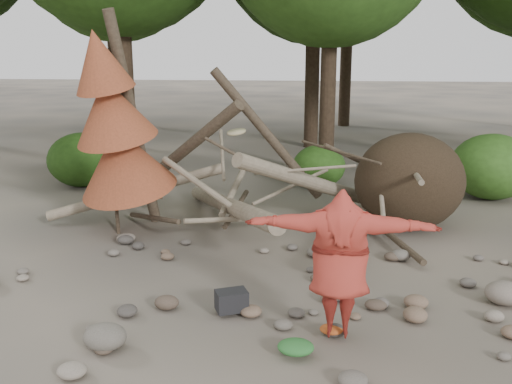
# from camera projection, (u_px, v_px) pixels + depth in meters

# --- Properties ---
(ground) EXTENTS (120.00, 120.00, 0.00)m
(ground) POSITION_uv_depth(u_px,v_px,m) (260.00, 317.00, 7.86)
(ground) COLOR #514C44
(ground) RESTS_ON ground
(deadfall_pile) EXTENTS (8.55, 5.24, 3.30)m
(deadfall_pile) POSITION_uv_depth(u_px,v_px,m) (380.00, 183.00, 11.51)
(deadfall_pile) COLOR #332619
(deadfall_pile) RESTS_ON ground
(dead_conifer) EXTENTS (2.06, 2.16, 4.35)m
(dead_conifer) POSITION_uv_depth(u_px,v_px,m) (116.00, 128.00, 10.92)
(dead_conifer) COLOR #4C3F30
(dead_conifer) RESTS_ON ground
(bush_left) EXTENTS (1.80, 1.80, 1.44)m
(bush_left) POSITION_uv_depth(u_px,v_px,m) (82.00, 160.00, 15.19)
(bush_left) COLOR #224612
(bush_left) RESTS_ON ground
(bush_mid) EXTENTS (1.40, 1.40, 1.12)m
(bush_mid) POSITION_uv_depth(u_px,v_px,m) (319.00, 166.00, 15.16)
(bush_mid) COLOR #2D5919
(bush_mid) RESTS_ON ground
(bush_right) EXTENTS (2.00, 2.00, 1.60)m
(bush_right) POSITION_uv_depth(u_px,v_px,m) (492.00, 167.00, 13.90)
(bush_right) COLOR #386920
(bush_right) RESTS_ON ground
(frisbee_thrower) EXTENTS (2.63, 0.91, 2.54)m
(frisbee_thrower) POSITION_uv_depth(u_px,v_px,m) (340.00, 263.00, 7.02)
(frisbee_thrower) COLOR #AB3126
(frisbee_thrower) RESTS_ON ground
(backpack) EXTENTS (0.51, 0.43, 0.29)m
(backpack) POSITION_uv_depth(u_px,v_px,m) (232.00, 305.00, 7.92)
(backpack) COLOR black
(backpack) RESTS_ON ground
(cloth_green) EXTENTS (0.44, 0.37, 0.17)m
(cloth_green) POSITION_uv_depth(u_px,v_px,m) (296.00, 351.00, 6.82)
(cloth_green) COLOR #2A692C
(cloth_green) RESTS_ON ground
(cloth_orange) EXTENTS (0.31, 0.25, 0.11)m
(cloth_orange) POSITION_uv_depth(u_px,v_px,m) (332.00, 333.00, 7.31)
(cloth_orange) COLOR #BC5320
(cloth_orange) RESTS_ON ground
(boulder_front_left) EXTENTS (0.53, 0.48, 0.32)m
(boulder_front_left) POSITION_uv_depth(u_px,v_px,m) (105.00, 337.00, 7.00)
(boulder_front_left) COLOR #666055
(boulder_front_left) RESTS_ON ground
(boulder_mid_right) EXTENTS (0.56, 0.50, 0.34)m
(boulder_mid_right) POSITION_uv_depth(u_px,v_px,m) (505.00, 293.00, 8.23)
(boulder_mid_right) COLOR gray
(boulder_mid_right) RESTS_ON ground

